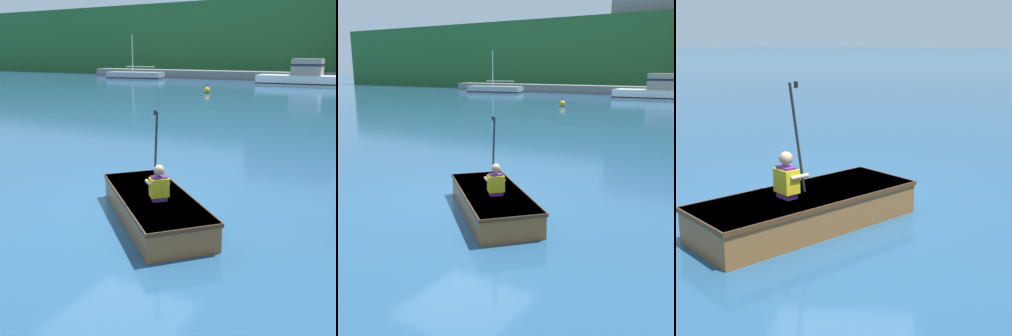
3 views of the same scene
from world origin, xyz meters
The scene contains 7 objects.
ground_plane centered at (0.00, 0.00, 0.00)m, with size 300.00×300.00×0.00m, color navy.
waterfront_warehouse_left centered at (-7.31, 51.01, 6.64)m, with size 11.06×9.51×13.26m.
moored_boat_dock_west_end centered at (-3.46, 34.10, 0.78)m, with size 8.12×3.08×2.34m.
moored_boat_dock_west_inner centered at (-22.29, 34.98, 0.36)m, with size 6.61×3.40×4.84m.
rowboat_foreground centered at (0.97, -0.29, 0.26)m, with size 3.03×2.92×0.46m.
person_paddler centered at (1.21, -0.52, 0.74)m, with size 0.46×0.46×1.45m.
channel_buoy centered at (-7.86, 22.26, 0.22)m, with size 0.44×0.44×0.72m.
Camera 2 is at (5.36, -6.79, 2.75)m, focal length 45.00 mm.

